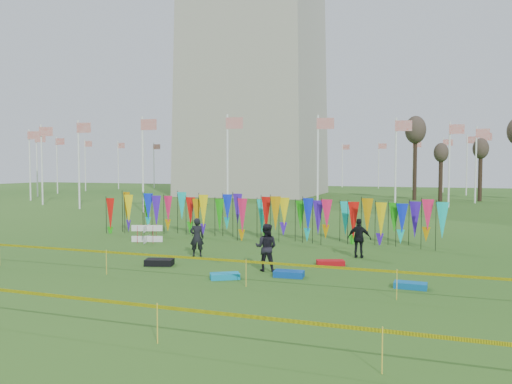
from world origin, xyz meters
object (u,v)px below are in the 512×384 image
(box_kite, at_px, (147,234))
(kite_bag_blue, at_px, (289,274))
(person_mid, at_px, (266,247))
(kite_bag_turquoise, at_px, (225,276))
(person_right, at_px, (359,238))
(kite_bag_teal, at_px, (410,285))
(kite_bag_black, at_px, (159,262))
(person_left, at_px, (197,237))
(kite_bag_red, at_px, (330,263))

(box_kite, distance_m, kite_bag_blue, 10.41)
(person_mid, xyz_separation_m, kite_bag_turquoise, (-0.93, -1.72, -0.78))
(person_right, bearing_deg, box_kite, -4.07)
(kite_bag_teal, bearing_deg, person_right, 115.46)
(kite_bag_turquoise, xyz_separation_m, kite_bag_black, (-3.34, 1.31, 0.02))
(kite_bag_blue, bearing_deg, person_right, 68.00)
(box_kite, bearing_deg, kite_bag_teal, -22.94)
(box_kite, relative_size, person_right, 0.54)
(kite_bag_turquoise, xyz_separation_m, kite_bag_blue, (2.00, 1.03, 0.01))
(person_left, bearing_deg, person_right, 174.28)
(person_left, height_order, kite_bag_turquoise, person_left)
(kite_bag_red, bearing_deg, person_right, 66.82)
(person_left, bearing_deg, kite_bag_red, 157.86)
(person_left, height_order, kite_bag_teal, person_left)
(kite_bag_turquoise, relative_size, kite_bag_teal, 0.99)
(kite_bag_teal, bearing_deg, person_left, 162.60)
(box_kite, height_order, person_right, person_right)
(person_right, relative_size, kite_bag_black, 1.55)
(person_left, bearing_deg, kite_bag_blue, 130.03)
(box_kite, height_order, person_left, person_left)
(box_kite, distance_m, kite_bag_turquoise, 9.40)
(person_mid, relative_size, kite_bag_turquoise, 1.76)
(box_kite, height_order, kite_bag_blue, box_kite)
(box_kite, distance_m, person_right, 10.83)
(person_right, xyz_separation_m, kite_bag_teal, (2.27, -4.78, -0.74))
(person_right, height_order, kite_bag_black, person_right)
(kite_bag_red, bearing_deg, kite_bag_turquoise, -129.84)
(person_left, height_order, person_right, person_right)
(person_left, bearing_deg, kite_bag_turquoise, 106.02)
(person_right, relative_size, kite_bag_blue, 1.61)
(person_right, distance_m, kite_bag_teal, 5.34)
(person_left, height_order, kite_bag_red, person_left)
(kite_bag_black, distance_m, kite_bag_teal, 9.44)
(person_left, xyz_separation_m, kite_bag_blue, (4.81, -2.50, -0.72))
(person_mid, height_order, kite_bag_teal, person_mid)
(box_kite, bearing_deg, person_left, -33.32)
(kite_bag_red, bearing_deg, kite_bag_teal, -42.16)
(person_right, bearing_deg, kite_bag_turquoise, 55.31)
(kite_bag_turquoise, distance_m, kite_bag_blue, 2.25)
(kite_bag_turquoise, xyz_separation_m, kite_bag_red, (2.98, 3.57, -0.00))
(kite_bag_red, bearing_deg, box_kite, 164.75)
(person_mid, xyz_separation_m, kite_bag_black, (-4.27, -0.41, -0.75))
(kite_bag_red, distance_m, kite_bag_teal, 4.20)
(person_right, xyz_separation_m, kite_bag_blue, (-1.82, -4.49, -0.72))
(person_right, bearing_deg, kite_bag_teal, 115.39)
(person_left, xyz_separation_m, kite_bag_teal, (8.89, -2.79, -0.73))
(person_left, distance_m, person_right, 6.91)
(person_right, distance_m, kite_bag_black, 8.33)
(kite_bag_blue, height_order, kite_bag_teal, kite_bag_blue)
(person_right, xyz_separation_m, kite_bag_black, (-7.15, -4.21, -0.71))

